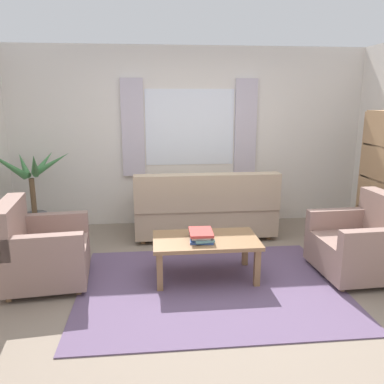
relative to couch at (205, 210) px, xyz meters
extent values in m
plane|color=gray|center=(-0.14, -1.54, -0.37)|extent=(6.24, 6.24, 0.00)
cube|color=silver|center=(-0.14, 0.72, 0.93)|extent=(5.32, 0.12, 2.60)
cube|color=white|center=(-0.14, 0.66, 1.08)|extent=(1.30, 0.01, 1.10)
cube|color=silver|center=(-0.97, 0.63, 1.08)|extent=(0.32, 0.06, 1.40)
cube|color=silver|center=(0.69, 0.63, 1.08)|extent=(0.32, 0.06, 1.40)
cube|color=#604C6B|center=(-0.14, -1.54, -0.36)|extent=(2.64, 2.01, 0.01)
cube|color=tan|center=(0.00, 0.07, -0.12)|extent=(1.90, 0.80, 0.38)
cube|color=tan|center=(0.00, -0.25, 0.31)|extent=(1.90, 0.20, 0.48)
cube|color=tan|center=(0.87, 0.07, 0.19)|extent=(0.16, 0.80, 0.24)
cube|color=tan|center=(-0.87, 0.07, 0.19)|extent=(0.16, 0.80, 0.24)
cylinder|color=olive|center=(0.85, 0.37, -0.34)|extent=(0.06, 0.06, 0.06)
cylinder|color=olive|center=(-0.85, 0.37, -0.34)|extent=(0.06, 0.06, 0.06)
cylinder|color=olive|center=(0.85, -0.23, -0.34)|extent=(0.06, 0.06, 0.06)
cylinder|color=olive|center=(-0.85, -0.23, -0.34)|extent=(0.06, 0.06, 0.06)
cube|color=gray|center=(-1.80, -1.26, -0.13)|extent=(0.88, 0.92, 0.36)
cube|color=gray|center=(-2.13, -1.29, 0.28)|extent=(0.26, 0.85, 0.46)
cube|color=gray|center=(-1.76, -1.62, 0.16)|extent=(0.81, 0.20, 0.22)
cube|color=gray|center=(-1.84, -0.90, 0.16)|extent=(0.81, 0.20, 0.22)
cylinder|color=olive|center=(-1.45, -1.57, -0.34)|extent=(0.05, 0.05, 0.06)
cylinder|color=olive|center=(-1.51, -0.89, -0.34)|extent=(0.05, 0.05, 0.06)
cylinder|color=olive|center=(-2.08, -1.63, -0.34)|extent=(0.05, 0.05, 0.06)
cylinder|color=olive|center=(-2.15, -0.95, -0.34)|extent=(0.05, 0.05, 0.06)
cube|color=gray|center=(1.45, -1.41, -0.13)|extent=(0.84, 0.88, 0.36)
cube|color=gray|center=(1.43, -1.05, 0.16)|extent=(0.80, 0.16, 0.22)
cube|color=gray|center=(1.46, -1.77, 0.16)|extent=(0.80, 0.16, 0.22)
cylinder|color=olive|center=(1.11, -1.09, -0.34)|extent=(0.05, 0.05, 0.06)
cylinder|color=olive|center=(1.14, -1.77, -0.34)|extent=(0.05, 0.05, 0.06)
cylinder|color=olive|center=(1.75, -1.06, -0.34)|extent=(0.05, 0.05, 0.06)
cube|color=olive|center=(-0.17, -1.31, 0.05)|extent=(1.10, 0.64, 0.04)
cube|color=olive|center=(-0.66, -1.57, -0.17)|extent=(0.06, 0.06, 0.40)
cube|color=olive|center=(0.32, -1.57, -0.17)|extent=(0.06, 0.06, 0.40)
cube|color=olive|center=(-0.66, -1.05, -0.17)|extent=(0.06, 0.06, 0.40)
cube|color=olive|center=(0.32, -1.05, -0.17)|extent=(0.06, 0.06, 0.40)
cube|color=#335199|center=(-0.21, -1.35, 0.08)|extent=(0.27, 0.32, 0.02)
cube|color=#5B8E93|center=(-0.22, -1.35, 0.11)|extent=(0.24, 0.35, 0.02)
cube|color=beige|center=(-0.23, -1.36, 0.13)|extent=(0.21, 0.28, 0.03)
cube|color=#B23833|center=(-0.22, -1.35, 0.16)|extent=(0.25, 0.32, 0.03)
cylinder|color=#56565B|center=(-2.32, 0.18, -0.20)|extent=(0.33, 0.33, 0.34)
cylinder|color=brown|center=(-2.32, 0.18, 0.21)|extent=(0.07, 0.07, 0.49)
cone|color=#47894C|center=(-2.04, 0.14, 0.66)|extent=(0.55, 0.18, 0.38)
cone|color=#47894C|center=(-2.20, 0.39, 0.63)|extent=(0.27, 0.47, 0.37)
cone|color=#47894C|center=(-2.47, 0.36, 0.62)|extent=(0.32, 0.41, 0.37)
cone|color=#47894C|center=(-2.63, 0.14, 0.67)|extent=(0.55, 0.17, 0.46)
cone|color=#47894C|center=(-2.50, -0.08, 0.68)|extent=(0.36, 0.52, 0.47)
cone|color=#47894C|center=(-2.17, -0.13, 0.70)|extent=(0.29, 0.64, 0.43)
cube|color=#A87F56|center=(2.24, -0.19, 0.48)|extent=(0.30, 0.04, 1.70)
cube|color=#A87F56|center=(2.10, -0.64, 0.48)|extent=(0.02, 0.90, 1.70)
cube|color=#A87F56|center=(2.24, -0.64, -0.36)|extent=(0.30, 0.86, 0.02)
cube|color=#7F478C|center=(2.24, -0.57, 0.17)|extent=(0.25, 0.09, 0.19)
camera|label=1|loc=(-0.70, -5.15, 1.50)|focal=36.72mm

